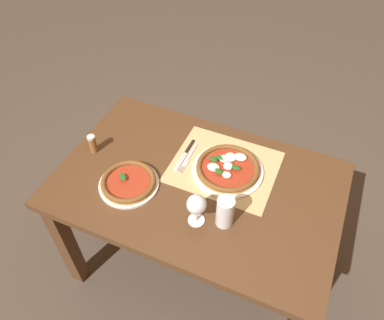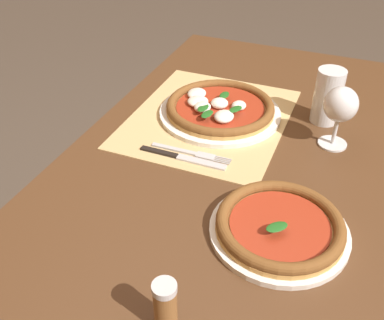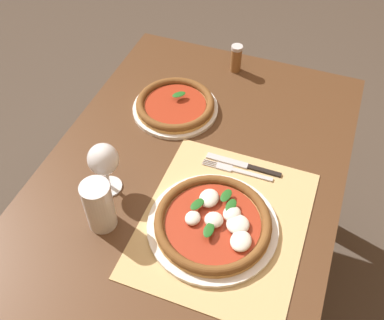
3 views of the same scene
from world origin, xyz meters
name	(u,v)px [view 3 (image 3 of 3)]	position (x,y,z in m)	size (l,w,h in m)	color
ground_plane	(187,303)	(0.00, 0.00, 0.00)	(24.00, 24.00, 0.00)	#473D33
dining_table	(185,210)	(0.00, 0.00, 0.63)	(1.27, 0.81, 0.74)	#4C301C
paper_placemat	(224,223)	(-0.08, -0.14, 0.74)	(0.48, 0.40, 0.00)	tan
pizza_near	(214,223)	(-0.10, -0.11, 0.76)	(0.33, 0.33, 0.05)	silver
pizza_far	(175,105)	(0.27, 0.14, 0.76)	(0.27, 0.27, 0.04)	silver
wine_glass	(104,161)	(-0.07, 0.19, 0.85)	(0.08, 0.08, 0.16)	silver
pint_glass	(99,206)	(-0.18, 0.15, 0.81)	(0.07, 0.07, 0.15)	silver
fork	(237,170)	(0.10, -0.12, 0.75)	(0.02, 0.20, 0.00)	#B7B7BC
knife	(243,165)	(0.12, -0.13, 0.75)	(0.02, 0.22, 0.01)	black
pepper_shaker	(236,58)	(0.53, 0.02, 0.79)	(0.04, 0.04, 0.10)	brown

